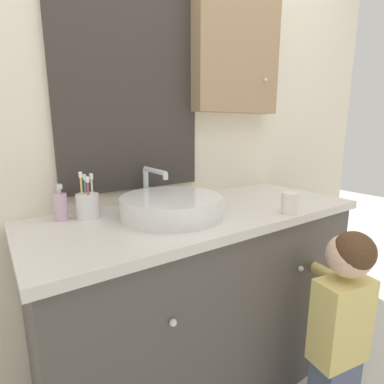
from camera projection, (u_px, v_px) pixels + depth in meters
wall_back at (168, 114)px, 1.45m from camera, size 3.20×0.18×2.50m
vanity_counter at (202, 302)px, 1.36m from camera, size 1.41×0.58×0.87m
sink_basin at (171, 205)px, 1.18m from camera, size 0.40×0.45×0.18m
toothbrush_holder at (88, 205)px, 1.16m from camera, size 0.09×0.09×0.18m
soap_dispenser at (61, 206)px, 1.13m from camera, size 0.05×0.05×0.14m
child_figure at (341, 319)px, 1.15m from camera, size 0.27×0.41×0.86m
drinking_cup at (289, 203)px, 1.22m from camera, size 0.06×0.06×0.09m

